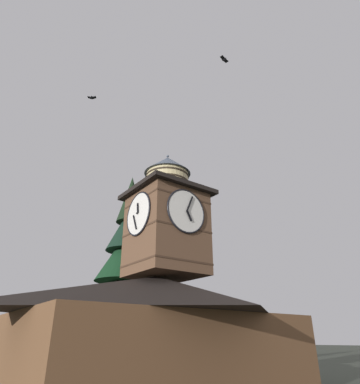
{
  "coord_description": "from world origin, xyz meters",
  "views": [
    {
      "loc": [
        10.69,
        12.81,
        2.36
      ],
      "look_at": [
        -0.18,
        -2.09,
        10.52
      ],
      "focal_mm": 31.31,
      "sensor_mm": 36.0,
      "label": 1
    }
  ],
  "objects": [
    {
      "name": "pine_tree_behind",
      "position": [
        -0.94,
        -9.9,
        5.99
      ],
      "size": [
        7.16,
        7.16,
        14.85
      ],
      "color": "#473323",
      "rests_on": "ground_plane"
    },
    {
      "name": "building_main",
      "position": [
        0.82,
        -2.9,
        2.83
      ],
      "size": [
        13.82,
        10.09,
        5.52
      ],
      "color": "brown",
      "rests_on": "ground_plane"
    },
    {
      "name": "flying_bird_high",
      "position": [
        0.26,
        2.76,
        16.88
      ],
      "size": [
        0.63,
        0.31,
        0.15
      ],
      "color": "black"
    },
    {
      "name": "moon",
      "position": [
        -11.52,
        -44.72,
        9.69
      ],
      "size": [
        1.98,
        1.98,
        1.98
      ],
      "color": "silver"
    },
    {
      "name": "clock_tower",
      "position": [
        0.38,
        -2.66,
        8.85
      ],
      "size": [
        4.41,
        4.41,
        7.65
      ],
      "color": "brown",
      "rests_on": "building_main"
    },
    {
      "name": "flying_bird_low",
      "position": [
        4.79,
        -5.52,
        17.51
      ],
      "size": [
        0.58,
        0.5,
        0.16
      ],
      "color": "black"
    }
  ]
}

